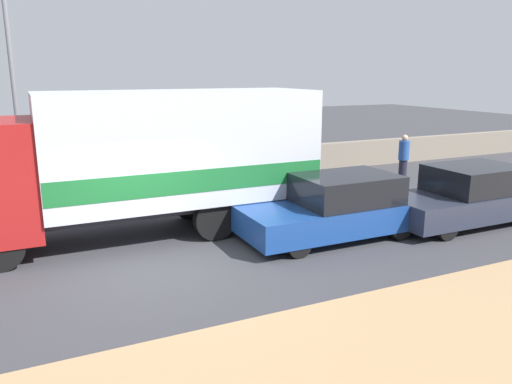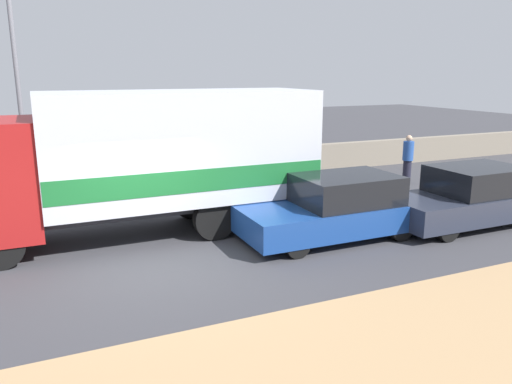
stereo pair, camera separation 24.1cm
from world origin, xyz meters
TOP-DOWN VIEW (x-y plane):
  - ground_plane at (0.00, 0.00)m, footprint 80.00×80.00m
  - stone_wall_backdrop at (0.00, 7.30)m, footprint 60.00×0.35m
  - street_lamp at (-2.25, 6.46)m, footprint 0.56×0.28m
  - box_truck at (0.64, 1.86)m, footprint 8.25×2.48m
  - car_hatchback at (4.52, -0.22)m, footprint 4.50×1.86m
  - car_sedan_second at (8.26, -0.71)m, footprint 4.41×1.87m
  - pedestrian at (10.23, 4.00)m, footprint 0.38×0.38m

SIDE VIEW (x-z plane):
  - ground_plane at x=0.00m, z-range 0.00..0.00m
  - stone_wall_backdrop at x=0.00m, z-range 0.00..1.07m
  - car_hatchback at x=4.52m, z-range -0.03..1.50m
  - car_sedan_second at x=8.26m, z-range -0.03..1.51m
  - pedestrian at x=10.23m, z-range 0.03..1.76m
  - box_truck at x=0.64m, z-range 0.18..3.65m
  - street_lamp at x=-2.25m, z-range 0.56..8.51m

